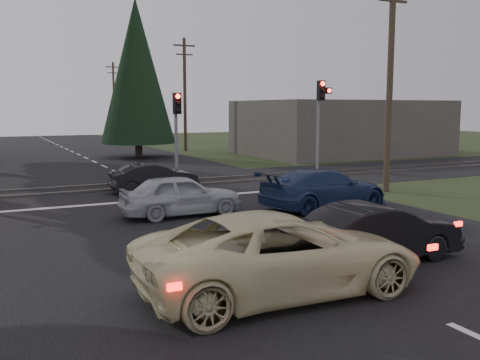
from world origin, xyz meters
TOP-DOWN VIEW (x-y plane):
  - ground at (0.00, 0.00)m, footprint 120.00×120.00m
  - road at (0.00, 10.00)m, footprint 14.00×100.00m
  - rail_corridor at (0.00, 12.00)m, footprint 120.00×8.00m
  - stop_line at (0.00, 8.20)m, footprint 13.00×0.35m
  - rail_near at (0.00, 11.20)m, footprint 120.00×0.12m
  - rail_far at (0.00, 12.80)m, footprint 120.00×0.12m
  - traffic_signal_right at (7.55, 9.47)m, footprint 0.68×0.48m
  - traffic_signal_center at (1.00, 10.68)m, footprint 0.32×0.48m
  - utility_pole_near at (8.50, 6.00)m, footprint 1.80×0.26m
  - utility_pole_mid at (8.50, 30.00)m, footprint 1.80×0.26m
  - utility_pole_far at (8.50, 55.00)m, footprint 1.80×0.26m
  - conifer_tree at (3.50, 26.00)m, footprint 5.20×5.20m
  - building_right at (18.00, 22.00)m, footprint 14.00×10.00m
  - cream_coupe at (-1.70, -2.72)m, footprint 5.54×2.66m
  - dark_hatchback at (1.34, -1.86)m, footprint 4.00×1.40m
  - silver_car at (-0.89, 5.00)m, footprint 3.93×1.60m
  - blue_sedan at (3.96, 3.99)m, footprint 4.90×2.33m
  - dark_car_far at (-0.20, 10.17)m, footprint 3.61×1.27m

SIDE VIEW (x-z plane):
  - ground at x=0.00m, z-range 0.00..0.00m
  - road at x=0.00m, z-range 0.00..0.01m
  - rail_corridor at x=0.00m, z-range 0.00..0.01m
  - stop_line at x=0.00m, z-range 0.01..0.01m
  - rail_near at x=0.00m, z-range 0.00..0.10m
  - rail_far at x=0.00m, z-range 0.00..0.10m
  - dark_car_far at x=-0.20m, z-range 0.00..1.19m
  - dark_hatchback at x=1.34m, z-range 0.00..1.32m
  - silver_car at x=-0.89m, z-range 0.00..1.33m
  - blue_sedan at x=3.96m, z-range 0.00..1.38m
  - cream_coupe at x=-1.70m, z-range 0.00..1.53m
  - building_right at x=18.00m, z-range 0.00..4.00m
  - traffic_signal_center at x=1.00m, z-range 0.76..4.86m
  - traffic_signal_right at x=7.55m, z-range 0.96..5.66m
  - utility_pole_near at x=8.50m, z-range 0.23..9.23m
  - utility_pole_mid at x=8.50m, z-range 0.23..9.23m
  - utility_pole_far at x=8.50m, z-range 0.23..9.23m
  - conifer_tree at x=3.50m, z-range 0.49..11.49m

